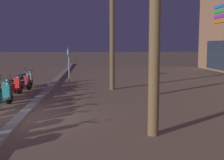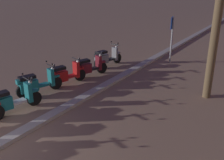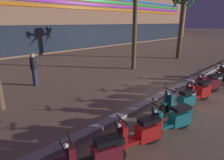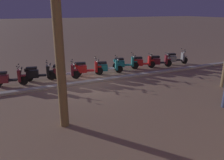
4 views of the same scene
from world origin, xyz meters
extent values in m
plane|color=#93755B|center=(0.00, 0.00, 0.00)|extent=(200.00, 200.00, 0.00)
cube|color=#ADA89E|center=(0.00, 0.12, 0.06)|extent=(60.00, 0.36, 0.12)
cube|color=#9E7051|center=(5.14, 22.11, 5.41)|extent=(55.80, 14.22, 10.82)
cube|color=orange|center=(5.14, 14.94, 4.84)|extent=(47.43, 0.10, 0.28)
cube|color=#B733D6|center=(5.14, 14.94, 5.31)|extent=(47.43, 0.10, 0.28)
cube|color=#283342|center=(5.14, 14.95, 1.60)|extent=(50.22, 0.12, 2.80)
cylinder|color=black|center=(-5.45, -1.39, 0.26)|extent=(0.52, 0.28, 0.52)
cube|color=maroon|center=(-5.66, -1.32, 0.42)|extent=(0.75, 0.54, 0.42)
cube|color=black|center=(-5.64, -1.32, 0.76)|extent=(0.67, 0.49, 0.12)
cube|color=maroon|center=(-6.40, -1.03, 0.55)|extent=(0.25, 0.37, 0.66)
cylinder|color=#333338|center=(-6.48, -1.00, 0.70)|extent=(0.29, 0.17, 0.69)
cylinder|color=black|center=(-6.40, -1.03, 1.02)|extent=(0.24, 0.54, 0.04)
sphere|color=white|center=(-6.50, -0.99, 0.88)|extent=(0.12, 0.12, 0.12)
cube|color=black|center=(-5.38, -1.42, 0.66)|extent=(0.30, 0.27, 0.16)
cylinder|color=black|center=(-5.25, -1.20, 0.26)|extent=(0.53, 0.24, 0.52)
cylinder|color=black|center=(-4.07, -1.55, 0.26)|extent=(0.53, 0.24, 0.52)
cube|color=red|center=(-4.71, -1.36, 0.32)|extent=(0.65, 0.44, 0.08)
cube|color=red|center=(-4.28, -1.48, 0.43)|extent=(0.74, 0.50, 0.43)
cube|color=black|center=(-4.26, -1.49, 0.77)|extent=(0.66, 0.46, 0.12)
cube|color=red|center=(-5.08, -1.25, 0.55)|extent=(0.23, 0.37, 0.66)
cube|color=red|center=(-5.25, -1.20, 0.55)|extent=(0.35, 0.24, 0.08)
cylinder|color=#333338|center=(-5.16, -1.23, 0.70)|extent=(0.29, 0.15, 0.69)
cylinder|color=black|center=(-5.08, -1.25, 1.02)|extent=(0.20, 0.55, 0.04)
sphere|color=white|center=(-5.17, -1.22, 0.88)|extent=(0.12, 0.12, 0.12)
cube|color=red|center=(-3.99, -1.57, 0.67)|extent=(0.29, 0.26, 0.16)
cylinder|color=black|center=(-3.99, -1.40, 0.26)|extent=(0.53, 0.25, 0.52)
cylinder|color=black|center=(-2.73, -1.81, 0.26)|extent=(0.53, 0.25, 0.52)
cube|color=#197075|center=(-3.41, -1.59, 0.32)|extent=(0.66, 0.45, 0.08)
cube|color=#197075|center=(-2.94, -1.74, 0.42)|extent=(0.75, 0.51, 0.42)
cube|color=black|center=(-2.92, -1.74, 0.76)|extent=(0.66, 0.47, 0.12)
cube|color=#197075|center=(-3.82, -1.46, 0.55)|extent=(0.24, 0.37, 0.66)
cube|color=#197075|center=(-3.99, -1.40, 0.55)|extent=(0.35, 0.25, 0.08)
cylinder|color=#333338|center=(-3.89, -1.43, 0.70)|extent=(0.29, 0.15, 0.69)
cylinder|color=black|center=(-3.82, -1.46, 1.02)|extent=(0.21, 0.55, 0.04)
sphere|color=white|center=(-3.91, -1.43, 0.88)|extent=(0.12, 0.12, 0.12)
cube|color=#197075|center=(-2.65, -1.83, 0.66)|extent=(0.29, 0.26, 0.16)
sphere|color=black|center=(-3.87, -1.69, 1.14)|extent=(0.07, 0.07, 0.07)
sphere|color=black|center=(-3.73, -1.23, 1.14)|extent=(0.07, 0.07, 0.07)
cylinder|color=black|center=(-2.53, -0.99, 0.26)|extent=(0.53, 0.22, 0.52)
cylinder|color=black|center=(-1.23, -1.32, 0.26)|extent=(0.53, 0.22, 0.52)
cube|color=silver|center=(-1.93, -1.14, 0.32)|extent=(0.65, 0.42, 0.08)
cube|color=#197075|center=(-1.44, -1.26, 0.41)|extent=(0.74, 0.48, 0.42)
cube|color=black|center=(-1.42, -1.27, 0.74)|extent=(0.66, 0.44, 0.12)
cube|color=#197075|center=(-2.36, -1.03, 0.55)|extent=(0.22, 0.36, 0.66)
cube|color=#197075|center=(-2.53, -0.99, 0.55)|extent=(0.35, 0.23, 0.08)
cylinder|color=#333338|center=(-2.43, -1.01, 0.70)|extent=(0.29, 0.14, 0.69)
cylinder|color=black|center=(-2.36, -1.03, 1.02)|extent=(0.18, 0.55, 0.04)
sphere|color=white|center=(-2.45, -1.01, 0.88)|extent=(0.12, 0.12, 0.12)
cube|color=silver|center=(-1.15, -1.34, 0.64)|extent=(0.28, 0.25, 0.16)
sphere|color=black|center=(-2.40, -1.27, 1.14)|extent=(0.07, 0.07, 0.07)
sphere|color=black|center=(-2.28, -0.80, 1.14)|extent=(0.07, 0.07, 0.07)
cylinder|color=black|center=(-1.15, -1.14, 0.26)|extent=(0.53, 0.21, 0.52)
cylinder|color=black|center=(0.16, -1.43, 0.26)|extent=(0.53, 0.21, 0.52)
cube|color=red|center=(-0.54, -1.27, 0.32)|extent=(0.65, 0.40, 0.08)
cube|color=red|center=(-0.05, -1.38, 0.45)|extent=(0.73, 0.46, 0.46)
cube|color=black|center=(-0.03, -1.39, 0.81)|extent=(0.65, 0.42, 0.12)
cube|color=red|center=(-0.98, -1.17, 0.55)|extent=(0.21, 0.36, 0.66)
cube|color=red|center=(-1.15, -1.14, 0.55)|extent=(0.35, 0.23, 0.08)
cylinder|color=#333338|center=(-1.06, -1.16, 0.70)|extent=(0.29, 0.13, 0.69)
cylinder|color=black|center=(-0.98, -1.17, 1.02)|extent=(0.16, 0.56, 0.04)
sphere|color=white|center=(-1.08, -1.15, 0.88)|extent=(0.12, 0.12, 0.12)
cube|color=red|center=(0.24, -1.45, 0.71)|extent=(0.28, 0.25, 0.16)
sphere|color=black|center=(-1.01, -1.41, 1.14)|extent=(0.07, 0.07, 0.07)
sphere|color=black|center=(-0.91, -0.94, 1.14)|extent=(0.07, 0.07, 0.07)
cylinder|color=black|center=(0.44, -0.94, 0.26)|extent=(0.52, 0.29, 0.52)
cylinder|color=black|center=(1.55, -1.41, 0.26)|extent=(0.52, 0.29, 0.52)
cube|color=silver|center=(0.95, -1.16, 0.32)|extent=(0.66, 0.49, 0.08)
cube|color=maroon|center=(1.34, -1.32, 0.45)|extent=(0.75, 0.56, 0.46)
cube|color=black|center=(1.36, -1.33, 0.82)|extent=(0.67, 0.51, 0.12)
cube|color=maroon|center=(0.60, -1.01, 0.55)|extent=(0.26, 0.37, 0.66)
cube|color=maroon|center=(0.44, -0.94, 0.55)|extent=(0.36, 0.27, 0.08)
cylinder|color=#333338|center=(0.53, -0.98, 0.70)|extent=(0.29, 0.17, 0.69)
cylinder|color=black|center=(0.60, -1.01, 1.02)|extent=(0.25, 0.53, 0.04)
sphere|color=white|center=(0.51, -0.97, 0.88)|extent=(0.12, 0.12, 0.12)
cube|color=silver|center=(1.62, -1.44, 0.72)|extent=(0.30, 0.28, 0.16)
sphere|color=black|center=(0.53, -1.24, 1.14)|extent=(0.07, 0.07, 0.07)
sphere|color=black|center=(0.71, -0.80, 1.14)|extent=(0.07, 0.07, 0.07)
cylinder|color=black|center=(1.84, -1.33, 0.26)|extent=(0.53, 0.20, 0.52)
cube|color=black|center=(2.41, -1.45, 0.32)|extent=(0.64, 0.40, 0.08)
cube|color=black|center=(2.01, -1.37, 0.55)|extent=(0.21, 0.36, 0.66)
cube|color=black|center=(1.84, -1.33, 0.55)|extent=(0.35, 0.22, 0.08)
cylinder|color=#333338|center=(1.93, -1.35, 0.70)|extent=(0.29, 0.13, 0.69)
cylinder|color=black|center=(2.01, -1.37, 1.02)|extent=(0.15, 0.56, 0.04)
sphere|color=white|center=(1.92, -1.35, 0.88)|extent=(0.12, 0.12, 0.12)
sphere|color=black|center=(2.08, -1.13, 1.14)|extent=(0.07, 0.07, 0.07)
cylinder|color=black|center=(3.42, -1.05, 0.26)|extent=(0.53, 0.22, 0.52)
cube|color=maroon|center=(3.59, -1.09, 0.55)|extent=(0.22, 0.36, 0.66)
cube|color=maroon|center=(3.42, -1.05, 0.55)|extent=(0.35, 0.23, 0.08)
cylinder|color=#333338|center=(3.51, -1.07, 0.70)|extent=(0.29, 0.14, 0.69)
cylinder|color=black|center=(3.59, -1.09, 1.02)|extent=(0.17, 0.55, 0.04)
sphere|color=white|center=(3.49, -1.07, 0.88)|extent=(0.12, 0.12, 0.12)
sphere|color=black|center=(3.67, -0.86, 1.14)|extent=(0.07, 0.07, 0.07)
cylinder|color=brown|center=(2.36, 4.39, 2.69)|extent=(0.32, 0.32, 5.38)
cylinder|color=brown|center=(8.58, 4.04, 2.67)|extent=(0.39, 0.39, 5.34)
cone|color=#337A33|center=(9.30, 4.17, 4.83)|extent=(0.57, 1.67, 1.43)
cone|color=#337A33|center=(9.12, 4.63, 4.92)|extent=(1.48, 1.38, 1.27)
cone|color=#337A33|center=(8.46, 4.85, 4.95)|extent=(1.80, 0.54, 1.21)
cone|color=#337A33|center=(7.93, 4.39, 4.84)|extent=(1.04, 1.59, 1.41)
cone|color=#337A33|center=(7.86, 3.57, 5.03)|extent=(1.23, 1.69, 1.08)
cone|color=#337A33|center=(8.54, 3.31, 4.82)|extent=(1.65, 0.38, 1.45)
cone|color=#337A33|center=(9.21, 3.41, 5.11)|extent=(1.53, 1.53, 0.92)
cylinder|color=#2D3351|center=(-4.31, 5.74, 0.44)|extent=(0.26, 0.26, 0.88)
cylinder|color=black|center=(-4.31, 5.74, 1.19)|extent=(0.34, 0.34, 0.62)
sphere|color=beige|center=(-4.31, 5.74, 1.62)|extent=(0.24, 0.24, 0.24)
camera|label=1|loc=(10.53, 2.61, 2.59)|focal=47.31mm
camera|label=2|loc=(2.78, 5.65, 4.01)|focal=41.24mm
camera|label=3|loc=(-8.06, -3.91, 3.28)|focal=29.71mm
camera|label=4|loc=(3.77, 11.60, 4.05)|focal=35.12mm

